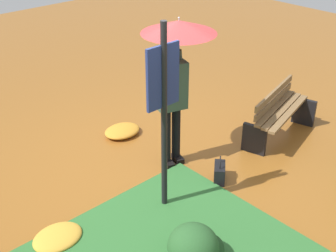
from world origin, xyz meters
name	(u,v)px	position (x,y,z in m)	size (l,w,h in m)	color
ground_plane	(163,161)	(0.00, 0.00, 0.00)	(18.00, 18.00, 0.00)	brown
person_with_umbrella	(176,56)	(0.14, -0.09, 1.55)	(0.96, 0.96, 2.04)	black
info_sign_post	(163,99)	(-0.65, -0.74, 1.44)	(0.44, 0.07, 2.30)	black
handbag	(220,173)	(0.23, -0.85, 0.13)	(0.32, 0.30, 0.37)	black
park_bench	(280,113)	(1.77, -0.67, 0.40)	(1.43, 0.71, 0.75)	black
shrub_cluster	(196,247)	(-1.05, -1.67, 0.22)	(0.58, 0.53, 0.48)	#285628
leaf_pile_near_person	(122,131)	(0.04, 1.00, 0.06)	(0.58, 0.46, 0.13)	#C68428
leaf_pile_by_bench	(58,237)	(-1.94, -0.42, 0.06)	(0.56, 0.45, 0.12)	gold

